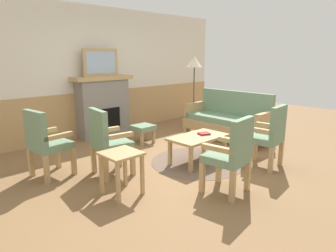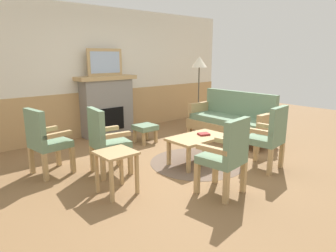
{
  "view_description": "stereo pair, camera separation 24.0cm",
  "coord_description": "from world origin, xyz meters",
  "px_view_note": "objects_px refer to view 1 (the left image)",
  "views": [
    {
      "loc": [
        -3.37,
        -3.15,
        1.7
      ],
      "look_at": [
        0.0,
        0.35,
        0.55
      ],
      "focal_mm": 31.96,
      "sensor_mm": 36.0,
      "label": 1
    },
    {
      "loc": [
        -3.2,
        -3.31,
        1.7
      ],
      "look_at": [
        0.0,
        0.35,
        0.55
      ],
      "focal_mm": 31.96,
      "sensor_mm": 36.0,
      "label": 2
    }
  ],
  "objects_px": {
    "coffee_table": "(198,139)",
    "fireplace": "(103,106)",
    "armchair_by_window_left": "(46,141)",
    "book_on_table": "(204,134)",
    "armchair_front_left": "(269,134)",
    "couch": "(228,120)",
    "framed_picture": "(101,62)",
    "footstool": "(143,129)",
    "side_table": "(121,161)",
    "floor_lamp_by_couch": "(194,66)",
    "armchair_front_center": "(232,152)",
    "armchair_near_fireplace": "(107,139)"
  },
  "relations": [
    {
      "from": "book_on_table",
      "to": "armchair_front_left",
      "type": "distance_m",
      "value": 1.01
    },
    {
      "from": "book_on_table",
      "to": "floor_lamp_by_couch",
      "type": "relative_size",
      "value": 0.1
    },
    {
      "from": "armchair_by_window_left",
      "to": "side_table",
      "type": "xyz_separation_m",
      "value": [
        0.44,
        -1.19,
        -0.1
      ]
    },
    {
      "from": "fireplace",
      "to": "armchair_front_left",
      "type": "bearing_deg",
      "value": -77.03
    },
    {
      "from": "armchair_near_fireplace",
      "to": "armchair_by_window_left",
      "type": "xyz_separation_m",
      "value": [
        -0.66,
        0.54,
        0.0
      ]
    },
    {
      "from": "armchair_near_fireplace",
      "to": "footstool",
      "type": "bearing_deg",
      "value": 33.59
    },
    {
      "from": "coffee_table",
      "to": "armchair_by_window_left",
      "type": "xyz_separation_m",
      "value": [
        -2.01,
        1.09,
        0.15
      ]
    },
    {
      "from": "footstool",
      "to": "armchair_by_window_left",
      "type": "xyz_separation_m",
      "value": [
        -2.07,
        -0.4,
        0.25
      ]
    },
    {
      "from": "couch",
      "to": "coffee_table",
      "type": "distance_m",
      "value": 1.59
    },
    {
      "from": "armchair_by_window_left",
      "to": "floor_lamp_by_couch",
      "type": "distance_m",
      "value": 4.01
    },
    {
      "from": "coffee_table",
      "to": "armchair_front_left",
      "type": "relative_size",
      "value": 0.98
    },
    {
      "from": "armchair_front_left",
      "to": "side_table",
      "type": "xyz_separation_m",
      "value": [
        -2.16,
        0.8,
        -0.1
      ]
    },
    {
      "from": "coffee_table",
      "to": "footstool",
      "type": "bearing_deg",
      "value": 87.49
    },
    {
      "from": "footstool",
      "to": "armchair_near_fireplace",
      "type": "xyz_separation_m",
      "value": [
        -1.41,
        -0.93,
        0.25
      ]
    },
    {
      "from": "side_table",
      "to": "framed_picture",
      "type": "bearing_deg",
      "value": 62.08
    },
    {
      "from": "side_table",
      "to": "coffee_table",
      "type": "bearing_deg",
      "value": 3.56
    },
    {
      "from": "couch",
      "to": "armchair_front_center",
      "type": "bearing_deg",
      "value": -144.13
    },
    {
      "from": "armchair_front_left",
      "to": "framed_picture",
      "type": "bearing_deg",
      "value": 102.97
    },
    {
      "from": "couch",
      "to": "armchair_front_left",
      "type": "height_order",
      "value": "same"
    },
    {
      "from": "fireplace",
      "to": "armchair_front_left",
      "type": "xyz_separation_m",
      "value": [
        0.78,
        -3.4,
        -0.11
      ]
    },
    {
      "from": "book_on_table",
      "to": "footstool",
      "type": "relative_size",
      "value": 0.43
    },
    {
      "from": "book_on_table",
      "to": "armchair_by_window_left",
      "type": "xyz_separation_m",
      "value": [
        -2.14,
        1.1,
        0.08
      ]
    },
    {
      "from": "couch",
      "to": "coffee_table",
      "type": "height_order",
      "value": "couch"
    },
    {
      "from": "floor_lamp_by_couch",
      "to": "side_table",
      "type": "bearing_deg",
      "value": -151.93
    },
    {
      "from": "armchair_front_left",
      "to": "floor_lamp_by_couch",
      "type": "height_order",
      "value": "floor_lamp_by_couch"
    },
    {
      "from": "framed_picture",
      "to": "couch",
      "type": "xyz_separation_m",
      "value": [
        1.7,
        -2.02,
        -1.16
      ]
    },
    {
      "from": "coffee_table",
      "to": "footstool",
      "type": "relative_size",
      "value": 2.4
    },
    {
      "from": "footstool",
      "to": "fireplace",
      "type": "bearing_deg",
      "value": 104.06
    },
    {
      "from": "framed_picture",
      "to": "armchair_front_left",
      "type": "relative_size",
      "value": 0.82
    },
    {
      "from": "armchair_front_left",
      "to": "armchair_front_center",
      "type": "xyz_separation_m",
      "value": [
        -1.16,
        -0.12,
        0.0
      ]
    },
    {
      "from": "coffee_table",
      "to": "armchair_front_center",
      "type": "xyz_separation_m",
      "value": [
        -0.57,
        -1.02,
        0.15
      ]
    },
    {
      "from": "armchair_front_center",
      "to": "floor_lamp_by_couch",
      "type": "height_order",
      "value": "floor_lamp_by_couch"
    },
    {
      "from": "coffee_table",
      "to": "side_table",
      "type": "xyz_separation_m",
      "value": [
        -1.57,
        -0.1,
        0.05
      ]
    },
    {
      "from": "book_on_table",
      "to": "framed_picture",
      "type": "bearing_deg",
      "value": 97.39
    },
    {
      "from": "coffee_table",
      "to": "armchair_near_fireplace",
      "type": "height_order",
      "value": "armchair_near_fireplace"
    },
    {
      "from": "fireplace",
      "to": "armchair_by_window_left",
      "type": "relative_size",
      "value": 1.33
    },
    {
      "from": "coffee_table",
      "to": "side_table",
      "type": "relative_size",
      "value": 1.75
    },
    {
      "from": "fireplace",
      "to": "side_table",
      "type": "xyz_separation_m",
      "value": [
        -1.38,
        -2.6,
        -0.22
      ]
    },
    {
      "from": "fireplace",
      "to": "side_table",
      "type": "height_order",
      "value": "fireplace"
    },
    {
      "from": "coffee_table",
      "to": "footstool",
      "type": "xyz_separation_m",
      "value": [
        0.07,
        1.49,
        -0.1
      ]
    },
    {
      "from": "armchair_by_window_left",
      "to": "side_table",
      "type": "distance_m",
      "value": 1.27
    },
    {
      "from": "armchair_near_fireplace",
      "to": "book_on_table",
      "type": "bearing_deg",
      "value": -20.7
    },
    {
      "from": "book_on_table",
      "to": "floor_lamp_by_couch",
      "type": "xyz_separation_m",
      "value": [
        1.71,
        1.73,
        1.0
      ]
    },
    {
      "from": "side_table",
      "to": "armchair_near_fireplace",
      "type": "bearing_deg",
      "value": 70.94
    },
    {
      "from": "coffee_table",
      "to": "fireplace",
      "type": "bearing_deg",
      "value": 94.31
    },
    {
      "from": "fireplace",
      "to": "framed_picture",
      "type": "height_order",
      "value": "framed_picture"
    },
    {
      "from": "couch",
      "to": "side_table",
      "type": "distance_m",
      "value": 3.13
    },
    {
      "from": "framed_picture",
      "to": "coffee_table",
      "type": "height_order",
      "value": "framed_picture"
    },
    {
      "from": "armchair_front_left",
      "to": "armchair_near_fireplace",
      "type": "bearing_deg",
      "value": 143.18
    },
    {
      "from": "footstool",
      "to": "armchair_front_center",
      "type": "bearing_deg",
      "value": -104.18
    }
  ]
}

